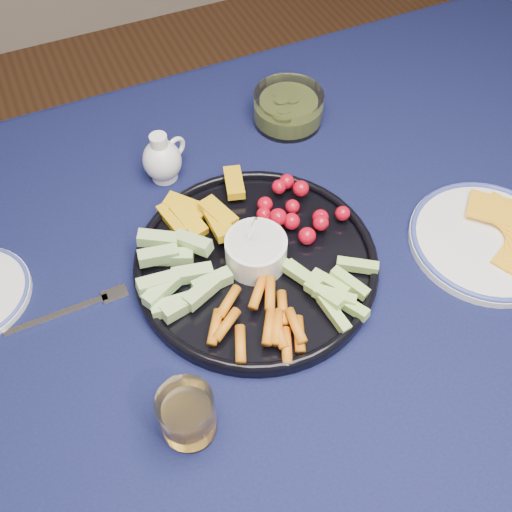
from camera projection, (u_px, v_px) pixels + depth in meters
name	position (u px, v px, depth m)	size (l,w,h in m)	color
dining_table	(281.00, 298.00, 0.96)	(1.67, 1.07, 0.75)	#4A2F18
crudite_platter	(254.00, 260.00, 0.87)	(0.37, 0.37, 0.12)	black
creamer_pitcher	(163.00, 159.00, 0.97)	(0.08, 0.07, 0.09)	white
pickle_bowl	(288.00, 109.00, 1.07)	(0.13, 0.13, 0.06)	white
cheese_plate	(487.00, 239.00, 0.90)	(0.24, 0.24, 0.03)	white
juice_tumbler	(188.00, 416.00, 0.71)	(0.07, 0.07, 0.08)	white
fork_left	(78.00, 308.00, 0.84)	(0.18, 0.02, 0.00)	white
fork_right	(494.00, 261.00, 0.89)	(0.14, 0.13, 0.00)	white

